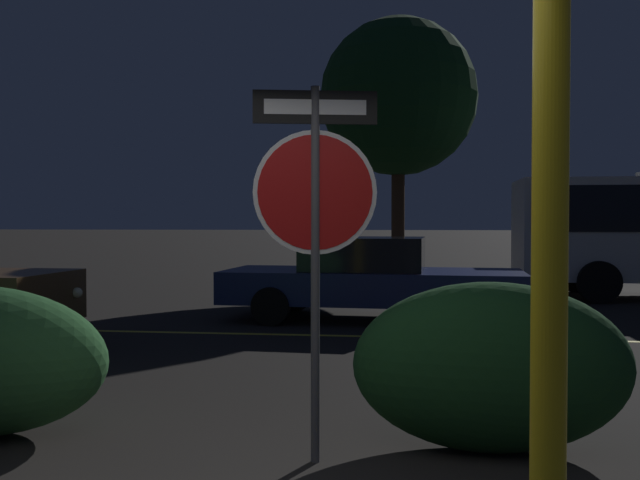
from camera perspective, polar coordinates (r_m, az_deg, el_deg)
The scene contains 6 objects.
road_center_stripe at distance 10.12m, azimuth 2.61°, elevation -7.67°, with size 36.50×0.12×0.01m, color gold.
stop_sign at distance 4.74m, azimuth -0.39°, elevation 3.36°, with size 0.81×0.19×2.51m.
yellow_pole_right at distance 2.73m, azimuth 17.86°, elevation -5.16°, with size 0.13×0.13×2.60m, color yellow.
hedge_bush_2 at distance 5.19m, azimuth 13.50°, elevation -9.84°, with size 1.93×0.84×1.19m, color #19421E.
passing_car_2 at distance 11.70m, azimuth 4.09°, elevation -3.09°, with size 4.99×2.20×1.35m.
tree_1 at distance 17.64m, azimuth 6.29°, elevation 11.25°, with size 3.80×3.80×6.53m.
Camera 1 is at (0.81, -3.17, 1.61)m, focal length 40.00 mm.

